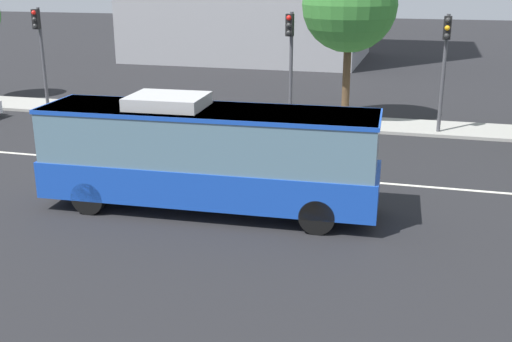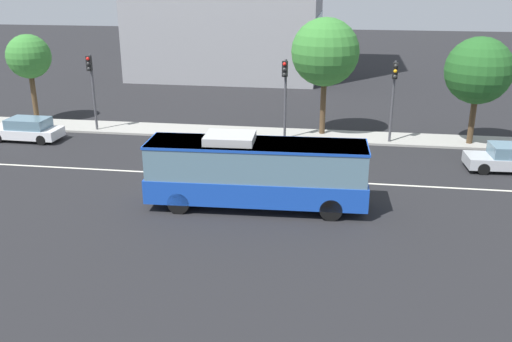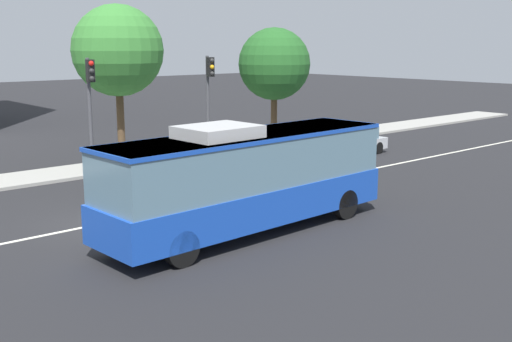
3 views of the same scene
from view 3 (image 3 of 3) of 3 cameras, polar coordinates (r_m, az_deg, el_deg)
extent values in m
plane|color=black|center=(21.13, -13.91, -4.71)|extent=(160.00, 160.00, 0.00)
cube|color=#9E9B93|center=(28.52, -21.53, -0.84)|extent=(80.00, 2.79, 0.14)
cube|color=silver|center=(21.12, -13.91, -4.70)|extent=(76.00, 0.16, 0.01)
cube|color=#1947B7|center=(19.42, -0.68, -2.81)|extent=(10.09, 2.89, 1.10)
cube|color=slate|center=(19.14, -0.69, 1.07)|extent=(9.89, 2.81, 1.58)
cube|color=#1947B7|center=(19.02, -0.70, 3.23)|extent=(9.99, 2.86, 0.12)
cube|color=#B2B2B2|center=(18.20, -3.49, 3.60)|extent=(2.27, 1.88, 0.36)
cylinder|color=black|center=(22.62, 3.79, -2.00)|extent=(1.01, 0.34, 1.00)
cylinder|color=black|center=(21.23, 8.14, -3.00)|extent=(1.01, 0.34, 1.00)
cylinder|color=black|center=(18.41, -10.89, -5.37)|extent=(1.01, 0.34, 1.00)
cylinder|color=black|center=(16.67, -6.80, -7.04)|extent=(1.01, 0.34, 1.00)
cube|color=#B7BABF|center=(33.32, 8.46, 2.33)|extent=(4.58, 2.01, 0.60)
cube|color=slate|center=(33.42, 8.76, 3.42)|extent=(2.59, 1.77, 0.64)
cylinder|color=black|center=(31.70, 7.92, 1.50)|extent=(0.65, 0.25, 0.64)
cylinder|color=black|center=(32.71, 5.73, 1.86)|extent=(0.65, 0.25, 0.64)
cylinder|color=black|center=(34.07, 11.07, 2.09)|extent=(0.65, 0.25, 0.64)
cylinder|color=black|center=(35.01, 8.94, 2.42)|extent=(0.65, 0.25, 0.64)
cylinder|color=#47474C|center=(32.05, -4.42, 5.80)|extent=(0.16, 0.16, 5.20)
cube|color=black|center=(31.68, -4.19, 9.45)|extent=(0.33, 0.30, 0.96)
sphere|color=#2D2D2D|center=(31.54, -4.04, 10.03)|extent=(0.22, 0.22, 0.22)
sphere|color=#F9A514|center=(31.55, -4.04, 9.45)|extent=(0.22, 0.22, 0.22)
sphere|color=#2D2D2D|center=(31.57, -4.03, 8.87)|extent=(0.22, 0.22, 0.22)
cylinder|color=#47474C|center=(28.34, -14.88, 4.70)|extent=(0.16, 0.16, 5.20)
cube|color=black|center=(27.92, -14.89, 8.83)|extent=(0.35, 0.31, 0.96)
sphere|color=red|center=(27.77, -14.81, 9.48)|extent=(0.22, 0.22, 0.22)
sphere|color=#2D2D2D|center=(27.78, -14.78, 8.82)|extent=(0.22, 0.22, 0.22)
sphere|color=#2D2D2D|center=(27.80, -14.75, 8.16)|extent=(0.22, 0.22, 0.22)
cylinder|color=#4C3823|center=(35.59, 1.65, 4.76)|extent=(0.36, 0.36, 3.17)
sphere|color=#235B23|center=(35.35, 1.68, 9.74)|extent=(4.02, 4.02, 4.02)
cylinder|color=#4C3823|center=(30.88, -12.23, 4.10)|extent=(0.36, 0.36, 3.86)
sphere|color=#387F33|center=(30.64, -12.52, 10.69)|extent=(4.32, 4.32, 4.32)
camera|label=1|loc=(18.21, 57.66, 9.75)|focal=43.78mm
camera|label=2|loc=(18.89, 83.12, 15.78)|focal=39.53mm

